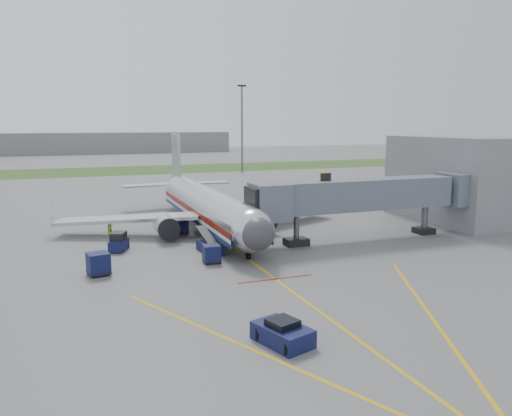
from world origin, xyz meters
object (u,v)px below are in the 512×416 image
object	(u,v)px
airliner	(207,206)
belt_loader	(210,247)
baggage_tug	(119,242)
ramp_worker	(110,228)
pushback_tug	(283,333)

from	to	relation	value
airliner	belt_loader	xyz separation A→B (m)	(-2.51, -9.95, -2.13)
baggage_tug	belt_loader	bearing A→B (deg)	-25.92
baggage_tug	ramp_worker	xyz separation A→B (m)	(-0.25, 6.56, 0.05)
pushback_tug	baggage_tug	world-z (taller)	baggage_tug
pushback_tug	belt_loader	xyz separation A→B (m)	(1.50, 19.63, -0.04)
airliner	baggage_tug	world-z (taller)	airliner
belt_loader	ramp_worker	bearing A→B (deg)	127.47
pushback_tug	airliner	bearing A→B (deg)	82.29
airliner	ramp_worker	bearing A→B (deg)	178.25
pushback_tug	ramp_worker	xyz separation A→B (m)	(-6.37, 29.89, 0.25)
baggage_tug	belt_loader	size ratio (longest dim) A/B	0.64
baggage_tug	ramp_worker	world-z (taller)	baggage_tug
pushback_tug	belt_loader	size ratio (longest dim) A/B	0.84
pushback_tug	ramp_worker	world-z (taller)	ramp_worker
pushback_tug	belt_loader	world-z (taller)	belt_loader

